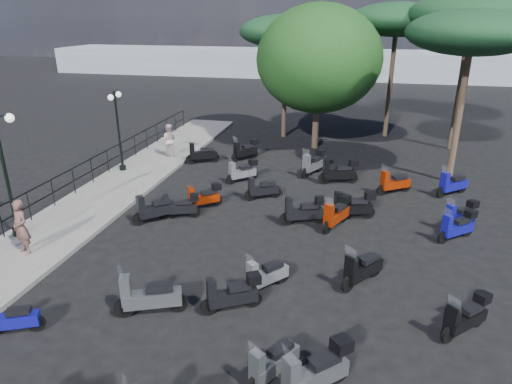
% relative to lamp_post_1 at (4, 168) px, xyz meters
% --- Properties ---
extents(ground, '(120.00, 120.00, 0.00)m').
position_rel_lamp_post_1_xyz_m(ground, '(7.43, 0.39, -2.55)').
color(ground, black).
rests_on(ground, ground).
extents(sidewalk, '(3.00, 30.00, 0.15)m').
position_rel_lamp_post_1_xyz_m(sidewalk, '(0.93, 3.39, -2.47)').
color(sidewalk, '#64615F').
rests_on(sidewalk, ground).
extents(railing, '(0.04, 26.04, 1.10)m').
position_rel_lamp_post_1_xyz_m(railing, '(-0.37, 3.19, -1.65)').
color(railing, black).
rests_on(railing, sidewalk).
extents(lamp_post_1, '(0.66, 1.17, 4.20)m').
position_rel_lamp_post_1_xyz_m(lamp_post_1, '(0.00, 0.00, 0.00)').
color(lamp_post_1, black).
rests_on(lamp_post_1, sidewalk).
extents(lamp_post_2, '(0.35, 1.11, 3.77)m').
position_rel_lamp_post_1_xyz_m(lamp_post_2, '(0.07, 7.12, -0.25)').
color(lamp_post_2, black).
rests_on(lamp_post_2, sidewalk).
extents(woman, '(0.76, 0.64, 1.77)m').
position_rel_lamp_post_1_xyz_m(woman, '(1.10, -1.02, -1.51)').
color(woman, brown).
rests_on(woman, sidewalk).
extents(pedestrian_far, '(0.93, 0.78, 1.71)m').
position_rel_lamp_post_1_xyz_m(pedestrian_far, '(1.37, 9.79, -1.54)').
color(pedestrian_far, '#C2A3A4').
rests_on(pedestrian_far, sidewalk).
extents(scooter_1, '(1.38, 0.78, 1.18)m').
position_rel_lamp_post_1_xyz_m(scooter_1, '(3.30, -4.32, -2.14)').
color(scooter_1, black).
rests_on(scooter_1, ground).
extents(scooter_2, '(1.76, 0.94, 1.48)m').
position_rel_lamp_post_1_xyz_m(scooter_2, '(6.19, -2.87, -2.03)').
color(scooter_2, black).
rests_on(scooter_2, ground).
extents(scooter_3, '(1.36, 1.30, 1.41)m').
position_rel_lamp_post_1_xyz_m(scooter_3, '(3.97, 2.32, -2.06)').
color(scooter_3, black).
rests_on(scooter_3, ground).
extents(scooter_4, '(1.29, 1.11, 1.24)m').
position_rel_lamp_post_1_xyz_m(scooter_4, '(5.29, 3.91, -2.08)').
color(scooter_4, black).
rests_on(scooter_4, ground).
extents(scooter_5, '(1.60, 0.96, 1.39)m').
position_rel_lamp_post_1_xyz_m(scooter_5, '(3.30, 9.40, -2.07)').
color(scooter_5, black).
rests_on(scooter_5, ground).
extents(scooter_8, '(1.48, 0.99, 1.30)m').
position_rel_lamp_post_1_xyz_m(scooter_8, '(8.20, -2.24, -2.06)').
color(scooter_8, black).
rests_on(scooter_8, ground).
extents(scooter_9, '(1.51, 0.78, 1.26)m').
position_rel_lamp_post_1_xyz_m(scooter_9, '(4.73, 2.82, -2.07)').
color(scooter_9, black).
rests_on(scooter_9, ground).
extents(scooter_10, '(1.26, 1.22, 1.28)m').
position_rel_lamp_post_1_xyz_m(scooter_10, '(6.01, 7.19, -2.07)').
color(scooter_10, black).
rests_on(scooter_10, ground).
extents(scooter_11, '(1.20, 1.39, 1.34)m').
position_rel_lamp_post_1_xyz_m(scooter_11, '(5.31, 10.45, -2.04)').
color(scooter_11, black).
rests_on(scooter_11, ground).
extents(scooter_13, '(0.94, 1.42, 1.27)m').
position_rel_lamp_post_1_xyz_m(scooter_13, '(9.67, -4.38, -2.11)').
color(scooter_13, black).
rests_on(scooter_13, ground).
extents(scooter_14, '(1.10, 1.31, 1.28)m').
position_rel_lamp_post_1_xyz_m(scooter_14, '(8.84, -1.10, -2.10)').
color(scooter_14, black).
rests_on(scooter_14, ground).
extents(scooter_15, '(1.71, 0.79, 1.40)m').
position_rel_lamp_post_1_xyz_m(scooter_15, '(11.02, 4.20, -2.02)').
color(scooter_15, black).
rests_on(scooter_15, ground).
extents(scooter_16, '(1.41, 0.93, 1.26)m').
position_rel_lamp_post_1_xyz_m(scooter_16, '(7.32, 5.34, -2.11)').
color(scooter_16, black).
rests_on(scooter_16, ground).
extents(scooter_17, '(0.98, 1.66, 1.42)m').
position_rel_lamp_post_1_xyz_m(scooter_17, '(9.02, 8.90, -2.01)').
color(scooter_17, black).
rests_on(scooter_17, ground).
extents(scooter_19, '(1.44, 1.39, 1.45)m').
position_rel_lamp_post_1_xyz_m(scooter_19, '(10.57, -4.54, -2.00)').
color(scooter_19, black).
rests_on(scooter_19, ground).
extents(scooter_20, '(1.14, 1.47, 1.39)m').
position_rel_lamp_post_1_xyz_m(scooter_20, '(11.41, -0.23, -2.06)').
color(scooter_20, black).
rests_on(scooter_20, ground).
extents(scooter_21, '(0.92, 1.60, 1.36)m').
position_rel_lamp_post_1_xyz_m(scooter_21, '(10.47, 3.36, -2.04)').
color(scooter_21, black).
rests_on(scooter_21, ground).
extents(scooter_22, '(1.63, 0.85, 1.36)m').
position_rel_lamp_post_1_xyz_m(scooter_22, '(9.30, 3.34, -2.03)').
color(scooter_22, black).
rests_on(scooter_22, ground).
extents(scooter_23, '(1.77, 0.81, 1.44)m').
position_rel_lamp_post_1_xyz_m(scooter_23, '(10.29, 7.93, -2.00)').
color(scooter_23, black).
rests_on(scooter_23, ground).
extents(scooter_26, '(1.22, 1.21, 1.25)m').
position_rel_lamp_post_1_xyz_m(scooter_26, '(13.85, -1.88, -2.08)').
color(scooter_26, black).
rests_on(scooter_26, ground).
extents(scooter_27, '(1.32, 1.15, 1.27)m').
position_rel_lamp_post_1_xyz_m(scooter_27, '(14.51, 3.30, -2.07)').
color(scooter_27, black).
rests_on(scooter_27, ground).
extents(scooter_28, '(1.47, 1.07, 1.37)m').
position_rel_lamp_post_1_xyz_m(scooter_28, '(12.63, 7.21, -2.07)').
color(scooter_28, black).
rests_on(scooter_28, ground).
extents(scooter_29, '(1.39, 1.23, 1.39)m').
position_rel_lamp_post_1_xyz_m(scooter_29, '(15.02, 7.57, -2.07)').
color(scooter_29, black).
rests_on(scooter_29, ground).
extents(scooter_30, '(1.32, 1.15, 1.27)m').
position_rel_lamp_post_1_xyz_m(scooter_30, '(14.76, 4.25, -2.07)').
color(scooter_30, black).
rests_on(scooter_30, ground).
extents(broadleaf_tree, '(6.73, 6.73, 7.76)m').
position_rel_lamp_post_1_xyz_m(broadleaf_tree, '(8.60, 13.64, 2.34)').
color(broadleaf_tree, '#38281E').
rests_on(broadleaf_tree, ground).
extents(pine_0, '(5.50, 5.50, 7.81)m').
position_rel_lamp_post_1_xyz_m(pine_0, '(12.61, 17.28, 4.27)').
color(pine_0, '#38281E').
rests_on(pine_0, ground).
extents(pine_1, '(6.40, 6.40, 8.24)m').
position_rel_lamp_post_1_xyz_m(pine_1, '(16.13, 15.11, 4.55)').
color(pine_1, '#38281E').
rests_on(pine_1, ground).
extents(pine_2, '(5.40, 5.40, 7.15)m').
position_rel_lamp_post_1_xyz_m(pine_2, '(6.44, 15.73, 3.63)').
color(pine_2, '#38281E').
rests_on(pine_2, ground).
extents(pine_3, '(5.36, 5.36, 7.40)m').
position_rel_lamp_post_1_xyz_m(pine_3, '(15.20, 9.39, 3.88)').
color(pine_3, '#38281E').
rests_on(pine_3, ground).
extents(distant_hills, '(70.00, 8.00, 3.00)m').
position_rel_lamp_post_1_xyz_m(distant_hills, '(7.43, 45.39, -1.05)').
color(distant_hills, gray).
rests_on(distant_hills, ground).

